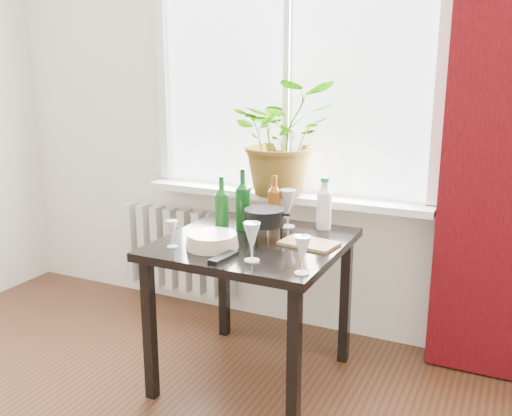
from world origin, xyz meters
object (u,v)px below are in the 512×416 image
at_px(bottle_amber, 274,201).
at_px(wineglass_front_left, 172,234).
at_px(wineglass_back_center, 288,208).
at_px(wineglass_back_left, 245,202).
at_px(tv_remote, 223,257).
at_px(table, 253,258).
at_px(radiator, 178,250).
at_px(plate_stack, 212,241).
at_px(wine_bottle_left, 222,205).
at_px(fondue_pot, 264,224).
at_px(potted_plant, 283,138).
at_px(cleaning_bottle, 324,203).
at_px(wineglass_far_right, 302,255).
at_px(wine_bottle_right, 243,199).
at_px(cutting_board, 309,243).
at_px(wineglass_front_right, 252,242).

xyz_separation_m(bottle_amber, wineglass_front_left, (-0.29, -0.51, -0.07)).
distance_m(wineglass_back_center, wineglass_back_left, 0.30).
bearing_deg(tv_remote, wineglass_back_left, 115.95).
bearing_deg(table, radiator, 143.46).
height_order(table, plate_stack, plate_stack).
bearing_deg(wine_bottle_left, fondue_pot, -1.90).
height_order(wine_bottle_left, bottle_amber, wine_bottle_left).
bearing_deg(bottle_amber, wineglass_front_left, -119.28).
bearing_deg(potted_plant, bottle_amber, -74.65).
relative_size(cleaning_bottle, wineglass_far_right, 1.64).
relative_size(wine_bottle_right, tv_remote, 1.92).
distance_m(table, potted_plant, 0.77).
relative_size(wine_bottle_right, wineglass_front_left, 2.43).
bearing_deg(wineglass_back_left, wineglass_far_right, -48.96).
xyz_separation_m(bottle_amber, cutting_board, (0.27, -0.20, -0.13)).
height_order(wine_bottle_right, plate_stack, wine_bottle_right).
distance_m(radiator, wine_bottle_left, 1.02).
relative_size(cleaning_bottle, cutting_board, 1.04).
height_order(table, wineglass_back_center, wineglass_back_center).
height_order(radiator, tv_remote, tv_remote).
bearing_deg(wineglass_back_center, cleaning_bottle, 17.52).
height_order(radiator, fondue_pot, fondue_pot).
bearing_deg(tv_remote, wine_bottle_left, 126.84).
relative_size(potted_plant, plate_stack, 2.62).
height_order(wineglass_front_right, plate_stack, wineglass_front_right).
xyz_separation_m(tv_remote, cutting_board, (0.26, 0.35, -0.00)).
bearing_deg(table, cleaning_bottle, 54.17).
xyz_separation_m(wine_bottle_right, wineglass_far_right, (0.50, -0.47, -0.08)).
relative_size(fondue_pot, cutting_board, 0.87).
bearing_deg(table, bottle_amber, 90.00).
bearing_deg(table, potted_plant, 98.67).
xyz_separation_m(wineglass_far_right, tv_remote, (-0.37, 0.02, -0.07)).
bearing_deg(bottle_amber, cleaning_bottle, 19.21).
bearing_deg(cleaning_bottle, fondue_pot, -123.40).
height_order(potted_plant, cutting_board, potted_plant).
distance_m(wineglass_back_center, tv_remote, 0.60).
distance_m(wineglass_back_center, fondue_pot, 0.25).
relative_size(wineglass_front_right, tv_remote, 1.06).
height_order(table, wineglass_front_left, wineglass_front_left).
relative_size(wineglass_back_center, wineglass_front_left, 1.57).
relative_size(wine_bottle_left, wineglass_front_right, 1.66).
bearing_deg(wineglass_back_center, wineglass_back_left, 164.30).
distance_m(radiator, wine_bottle_right, 1.01).
xyz_separation_m(wineglass_front_left, tv_remote, (0.29, -0.04, -0.06)).
relative_size(table, plate_stack, 3.47).
xyz_separation_m(wineglass_back_left, wineglass_front_left, (-0.07, -0.62, -0.02)).
relative_size(wine_bottle_left, wine_bottle_right, 0.91).
distance_m(wineglass_back_left, tv_remote, 0.71).
xyz_separation_m(wineglass_far_right, wineglass_back_center, (-0.31, 0.61, 0.02)).
height_order(wine_bottle_left, plate_stack, wine_bottle_left).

